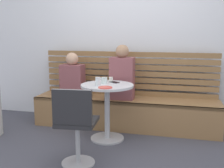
# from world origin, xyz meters

# --- Properties ---
(ground) EXTENTS (8.00, 8.00, 0.00)m
(ground) POSITION_xyz_m (0.00, 0.00, 0.00)
(ground) COLOR #42424C
(back_wall) EXTENTS (5.20, 0.10, 2.90)m
(back_wall) POSITION_xyz_m (0.00, 1.64, 1.45)
(back_wall) COLOR silver
(back_wall) RESTS_ON ground
(booth_bench) EXTENTS (2.70, 0.52, 0.44)m
(booth_bench) POSITION_xyz_m (0.00, 1.20, 0.22)
(booth_bench) COLOR olive
(booth_bench) RESTS_ON ground
(booth_backrest) EXTENTS (2.65, 0.04, 0.67)m
(booth_backrest) POSITION_xyz_m (0.00, 1.44, 0.78)
(booth_backrest) COLOR olive
(booth_backrest) RESTS_ON booth_bench
(cafe_table) EXTENTS (0.68, 0.68, 0.74)m
(cafe_table) POSITION_xyz_m (-0.13, 0.67, 0.52)
(cafe_table) COLOR #ADADB2
(cafe_table) RESTS_ON ground
(white_chair) EXTENTS (0.43, 0.43, 0.85)m
(white_chair) POSITION_xyz_m (-0.25, -0.14, 0.46)
(white_chair) COLOR #ADADB2
(white_chair) RESTS_ON ground
(person_adult) EXTENTS (0.34, 0.22, 0.79)m
(person_adult) POSITION_xyz_m (-0.04, 1.16, 0.79)
(person_adult) COLOR brown
(person_adult) RESTS_ON booth_bench
(person_child_left) EXTENTS (0.34, 0.22, 0.66)m
(person_child_left) POSITION_xyz_m (-0.81, 1.18, 0.73)
(person_child_left) COLOR brown
(person_child_left) RESTS_ON booth_bench
(cup_espresso_small) EXTENTS (0.06, 0.06, 0.05)m
(cup_espresso_small) POSITION_xyz_m (-0.15, 0.92, 0.77)
(cup_espresso_small) COLOR silver
(cup_espresso_small) RESTS_ON cafe_table
(cup_glass_short) EXTENTS (0.08, 0.08, 0.08)m
(cup_glass_short) POSITION_xyz_m (-0.19, 0.73, 0.78)
(cup_glass_short) COLOR silver
(cup_glass_short) RESTS_ON cafe_table
(cup_water_clear) EXTENTS (0.07, 0.07, 0.11)m
(cup_water_clear) POSITION_xyz_m (-0.22, 0.55, 0.80)
(cup_water_clear) COLOR white
(cup_water_clear) RESTS_ON cafe_table
(plate_small) EXTENTS (0.17, 0.17, 0.01)m
(plate_small) POSITION_xyz_m (-0.10, 0.44, 0.75)
(plate_small) COLOR #DB4C42
(plate_small) RESTS_ON cafe_table
(phone_on_table) EXTENTS (0.16, 0.14, 0.01)m
(phone_on_table) POSITION_xyz_m (-0.08, 0.83, 0.74)
(phone_on_table) COLOR black
(phone_on_table) RESTS_ON cafe_table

